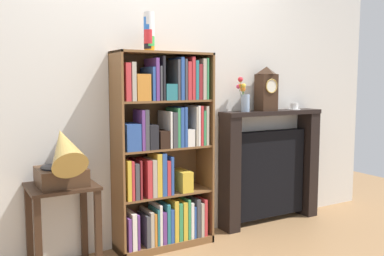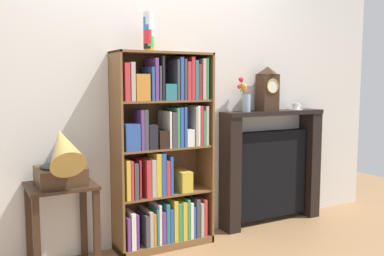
{
  "view_description": "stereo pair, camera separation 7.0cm",
  "coord_description": "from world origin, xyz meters",
  "px_view_note": "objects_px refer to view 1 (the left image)",
  "views": [
    {
      "loc": [
        -1.48,
        -2.96,
        1.35
      ],
      "look_at": [
        0.27,
        0.1,
        0.97
      ],
      "focal_mm": 39.78,
      "sensor_mm": 36.0,
      "label": 1
    },
    {
      "loc": [
        -1.42,
        -3.0,
        1.35
      ],
      "look_at": [
        0.27,
        0.1,
        0.97
      ],
      "focal_mm": 39.78,
      "sensor_mm": 36.0,
      "label": 2
    }
  ],
  "objects_px": {
    "side_table_left": "(62,209)",
    "flower_vase": "(244,97)",
    "cup_stack": "(149,32)",
    "bookshelf": "(163,157)",
    "teacup_with_saucer": "(294,107)",
    "fireplace_mantel": "(270,168)",
    "mantel_clock": "(266,89)",
    "gramophone": "(63,159)"
  },
  "relations": [
    {
      "from": "side_table_left",
      "to": "flower_vase",
      "type": "bearing_deg",
      "value": 3.85
    },
    {
      "from": "cup_stack",
      "to": "flower_vase",
      "type": "relative_size",
      "value": 0.95
    },
    {
      "from": "bookshelf",
      "to": "flower_vase",
      "type": "bearing_deg",
      "value": 3.35
    },
    {
      "from": "side_table_left",
      "to": "flower_vase",
      "type": "relative_size",
      "value": 2.01
    },
    {
      "from": "bookshelf",
      "to": "teacup_with_saucer",
      "type": "distance_m",
      "value": 1.49
    },
    {
      "from": "cup_stack",
      "to": "teacup_with_saucer",
      "type": "relative_size",
      "value": 2.35
    },
    {
      "from": "bookshelf",
      "to": "cup_stack",
      "type": "height_order",
      "value": "cup_stack"
    },
    {
      "from": "fireplace_mantel",
      "to": "mantel_clock",
      "type": "bearing_deg",
      "value": -165.07
    },
    {
      "from": "cup_stack",
      "to": "fireplace_mantel",
      "type": "height_order",
      "value": "cup_stack"
    },
    {
      "from": "side_table_left",
      "to": "flower_vase",
      "type": "height_order",
      "value": "flower_vase"
    },
    {
      "from": "gramophone",
      "to": "bookshelf",
      "type": "bearing_deg",
      "value": 9.88
    },
    {
      "from": "bookshelf",
      "to": "gramophone",
      "type": "relative_size",
      "value": 3.11
    },
    {
      "from": "cup_stack",
      "to": "gramophone",
      "type": "bearing_deg",
      "value": -169.18
    },
    {
      "from": "fireplace_mantel",
      "to": "teacup_with_saucer",
      "type": "distance_m",
      "value": 0.64
    },
    {
      "from": "bookshelf",
      "to": "fireplace_mantel",
      "type": "height_order",
      "value": "bookshelf"
    },
    {
      "from": "cup_stack",
      "to": "flower_vase",
      "type": "bearing_deg",
      "value": 3.43
    },
    {
      "from": "mantel_clock",
      "to": "flower_vase",
      "type": "bearing_deg",
      "value": 178.28
    },
    {
      "from": "flower_vase",
      "to": "fireplace_mantel",
      "type": "bearing_deg",
      "value": 2.17
    },
    {
      "from": "cup_stack",
      "to": "side_table_left",
      "type": "bearing_deg",
      "value": -175.58
    },
    {
      "from": "teacup_with_saucer",
      "to": "bookshelf",
      "type": "bearing_deg",
      "value": -178.26
    },
    {
      "from": "gramophone",
      "to": "fireplace_mantel",
      "type": "bearing_deg",
      "value": 5.88
    },
    {
      "from": "cup_stack",
      "to": "side_table_left",
      "type": "distance_m",
      "value": 1.46
    },
    {
      "from": "side_table_left",
      "to": "gramophone",
      "type": "relative_size",
      "value": 1.24
    },
    {
      "from": "flower_vase",
      "to": "side_table_left",
      "type": "bearing_deg",
      "value": -176.15
    },
    {
      "from": "gramophone",
      "to": "fireplace_mantel",
      "type": "height_order",
      "value": "gramophone"
    },
    {
      "from": "mantel_clock",
      "to": "teacup_with_saucer",
      "type": "relative_size",
      "value": 3.24
    },
    {
      "from": "cup_stack",
      "to": "flower_vase",
      "type": "xyz_separation_m",
      "value": [
        0.95,
        0.06,
        -0.52
      ]
    },
    {
      "from": "bookshelf",
      "to": "mantel_clock",
      "type": "xyz_separation_m",
      "value": [
        1.09,
        0.04,
        0.54
      ]
    },
    {
      "from": "fireplace_mantel",
      "to": "gramophone",
      "type": "bearing_deg",
      "value": -174.12
    },
    {
      "from": "gramophone",
      "to": "cup_stack",
      "type": "bearing_deg",
      "value": 10.82
    },
    {
      "from": "fireplace_mantel",
      "to": "bookshelf",
      "type": "bearing_deg",
      "value": -176.98
    },
    {
      "from": "gramophone",
      "to": "flower_vase",
      "type": "bearing_deg",
      "value": 6.61
    },
    {
      "from": "side_table_left",
      "to": "fireplace_mantel",
      "type": "bearing_deg",
      "value": 3.57
    },
    {
      "from": "bookshelf",
      "to": "teacup_with_saucer",
      "type": "bearing_deg",
      "value": 1.74
    },
    {
      "from": "side_table_left",
      "to": "fireplace_mantel",
      "type": "distance_m",
      "value": 1.99
    },
    {
      "from": "side_table_left",
      "to": "mantel_clock",
      "type": "distance_m",
      "value": 2.09
    },
    {
      "from": "side_table_left",
      "to": "flower_vase",
      "type": "distance_m",
      "value": 1.83
    },
    {
      "from": "bookshelf",
      "to": "fireplace_mantel",
      "type": "bearing_deg",
      "value": 3.02
    },
    {
      "from": "bookshelf",
      "to": "gramophone",
      "type": "distance_m",
      "value": 0.84
    },
    {
      "from": "cup_stack",
      "to": "flower_vase",
      "type": "distance_m",
      "value": 1.09
    },
    {
      "from": "teacup_with_saucer",
      "to": "flower_vase",
      "type": "bearing_deg",
      "value": 179.5
    },
    {
      "from": "side_table_left",
      "to": "gramophone",
      "type": "xyz_separation_m",
      "value": [
        -0.0,
        -0.08,
        0.37
      ]
    }
  ]
}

